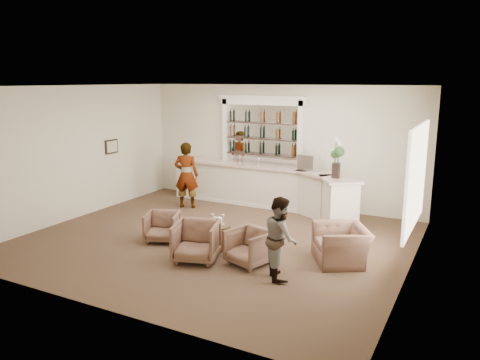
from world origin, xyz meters
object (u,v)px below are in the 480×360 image
guest (280,238)px  armchair_left (162,227)px  sommelier (186,175)px  armchair_right (249,247)px  armchair_center (196,241)px  flower_vase (337,155)px  cocktail_table (217,236)px  espresso_machine (309,162)px  bar_counter (266,187)px  armchair_far (341,245)px

guest → armchair_left: bearing=45.6°
sommelier → armchair_right: 4.39m
guest → armchair_center: bearing=57.2°
sommelier → armchair_center: sommelier is taller
armchair_right → flower_vase: 3.56m
cocktail_table → espresso_machine: size_ratio=1.24×
bar_counter → espresso_machine: bearing=-0.1°
cocktail_table → sommelier: (-2.34, 2.35, 0.65)m
sommelier → armchair_center: 3.93m
bar_counter → armchair_right: (1.43, -3.86, -0.23)m
bar_counter → espresso_machine: espresso_machine is taller
armchair_left → armchair_far: bearing=-13.1°
armchair_left → espresso_machine: (2.04, 3.56, 1.03)m
armchair_right → armchair_far: 1.75m
armchair_left → armchair_right: 2.28m
sommelier → guest: size_ratio=1.23×
guest → espresso_machine: bearing=-20.5°
cocktail_table → sommelier: sommelier is taller
bar_counter → sommelier: bearing=-151.2°
espresso_machine → armchair_center: bearing=-90.2°
sommelier → armchair_center: size_ratio=2.14×
sommelier → espresso_machine: size_ratio=3.78×
armchair_far → sommelier: bearing=-142.3°
guest → flower_vase: bearing=-32.5°
armchair_left → armchair_center: armchair_center is taller
cocktail_table → armchair_center: armchair_center is taller
armchair_right → espresso_machine: size_ratio=1.56×
cocktail_table → armchair_left: size_ratio=0.85×
bar_counter → armchair_left: bar_counter is taller
sommelier → armchair_far: 5.22m
sommelier → armchair_far: bearing=139.4°
sommelier → flower_vase: (4.01, 0.41, 0.78)m
cocktail_table → espresso_machine: (0.77, 3.39, 1.10)m
armchair_center → armchair_right: armchair_center is taller
cocktail_table → flower_vase: (1.67, 2.76, 1.43)m
flower_vase → armchair_right: bearing=-102.0°
armchair_right → sommelier: bearing=157.7°
armchair_left → espresso_machine: espresso_machine is taller
flower_vase → armchair_left: bearing=-135.1°
bar_counter → armchair_left: size_ratio=8.16×
armchair_left → armchair_right: size_ratio=0.94×
armchair_center → armchair_far: size_ratio=0.78×
cocktail_table → flower_vase: size_ratio=0.62×
armchair_left → flower_vase: bearing=22.6°
cocktail_table → armchair_right: size_ratio=0.79×
bar_counter → armchair_center: bar_counter is taller
bar_counter → sommelier: sommelier is taller
sommelier → espresso_machine: (3.11, 1.04, 0.45)m
sommelier → armchair_far: (4.83, -1.92, -0.55)m
cocktail_table → armchair_left: (-1.27, -0.17, 0.07)m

